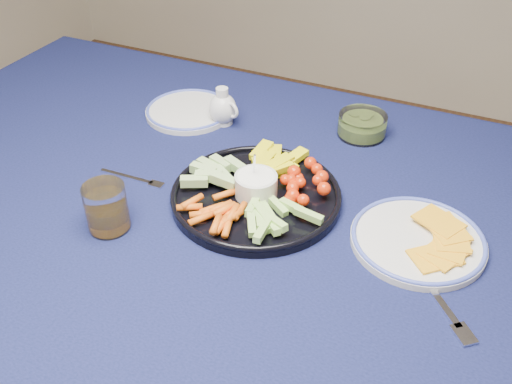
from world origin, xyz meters
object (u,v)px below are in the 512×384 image
at_px(crudite_platter, 255,192).
at_px(side_plate_extra, 189,111).
at_px(cheese_plate, 418,238).
at_px(pickle_bowl, 362,126).
at_px(dining_table, 226,235).
at_px(juice_tumbler, 107,210).
at_px(creamer_pitcher, 223,108).

relative_size(crudite_platter, side_plate_extra, 1.59).
distance_m(crudite_platter, cheese_plate, 0.31).
xyz_separation_m(pickle_bowl, cheese_plate, (0.19, -0.31, -0.01)).
distance_m(dining_table, pickle_bowl, 0.40).
xyz_separation_m(crudite_platter, pickle_bowl, (0.12, 0.32, 0.00)).
bearing_deg(juice_tumbler, dining_table, 44.96).
xyz_separation_m(crudite_platter, cheese_plate, (0.31, 0.01, -0.01)).
relative_size(dining_table, pickle_bowl, 15.35).
relative_size(cheese_plate, juice_tumbler, 2.61).
relative_size(juice_tumbler, side_plate_extra, 0.44).
bearing_deg(cheese_plate, creamer_pitcher, 155.23).
xyz_separation_m(pickle_bowl, juice_tumbler, (-0.32, -0.50, 0.02)).
relative_size(crudite_platter, juice_tumbler, 3.65).
bearing_deg(pickle_bowl, side_plate_extra, -168.96).
bearing_deg(dining_table, cheese_plate, 5.22).
height_order(cheese_plate, side_plate_extra, cheese_plate).
distance_m(dining_table, cheese_plate, 0.38).
bearing_deg(juice_tumbler, creamer_pitcher, 87.85).
height_order(crudite_platter, pickle_bowl, crudite_platter).
distance_m(creamer_pitcher, pickle_bowl, 0.32).
relative_size(dining_table, crudite_platter, 5.09).
bearing_deg(creamer_pitcher, pickle_bowl, 15.13).
bearing_deg(creamer_pitcher, dining_table, -62.23).
distance_m(dining_table, side_plate_extra, 0.37).
distance_m(dining_table, creamer_pitcher, 0.32).
xyz_separation_m(pickle_bowl, side_plate_extra, (-0.40, -0.08, -0.01)).
height_order(cheese_plate, juice_tumbler, juice_tumbler).
distance_m(dining_table, juice_tumbler, 0.25).
bearing_deg(cheese_plate, side_plate_extra, 158.46).
bearing_deg(cheese_plate, juice_tumbler, -160.04).
bearing_deg(cheese_plate, crudite_platter, -178.87).
relative_size(dining_table, creamer_pitcher, 18.63).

